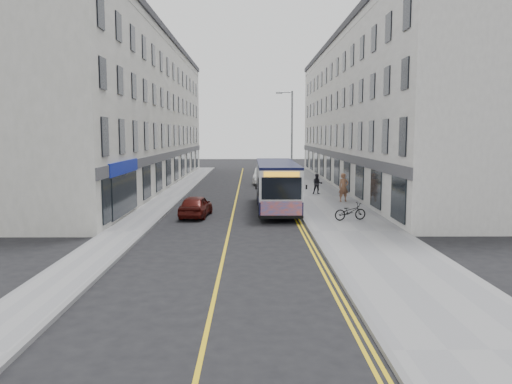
{
  "coord_description": "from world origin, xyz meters",
  "views": [
    {
      "loc": [
        1.07,
        -24.66,
        4.74
      ],
      "look_at": [
        1.36,
        2.22,
        1.6
      ],
      "focal_mm": 35.0,
      "sensor_mm": 36.0,
      "label": 1
    }
  ],
  "objects_px": {
    "bicycle": "(350,212)",
    "pedestrian_far": "(317,184)",
    "city_bus": "(276,184)",
    "pedestrian_near": "(344,187)",
    "car_maroon": "(196,206)",
    "streetlamp": "(291,138)",
    "car_white": "(264,176)"
  },
  "relations": [
    {
      "from": "bicycle",
      "to": "pedestrian_far",
      "type": "distance_m",
      "value": 11.75
    },
    {
      "from": "bicycle",
      "to": "car_maroon",
      "type": "relative_size",
      "value": 0.48
    },
    {
      "from": "pedestrian_far",
      "to": "car_white",
      "type": "xyz_separation_m",
      "value": [
        -3.91,
        8.94,
        -0.15
      ]
    },
    {
      "from": "streetlamp",
      "to": "pedestrian_far",
      "type": "height_order",
      "value": "streetlamp"
    },
    {
      "from": "car_maroon",
      "to": "streetlamp",
      "type": "bearing_deg",
      "value": -115.88
    },
    {
      "from": "pedestrian_near",
      "to": "car_white",
      "type": "height_order",
      "value": "pedestrian_near"
    },
    {
      "from": "streetlamp",
      "to": "pedestrian_far",
      "type": "xyz_separation_m",
      "value": [
        2.04,
        -0.5,
        -3.48
      ]
    },
    {
      "from": "city_bus",
      "to": "car_white",
      "type": "relative_size",
      "value": 2.23
    },
    {
      "from": "pedestrian_near",
      "to": "pedestrian_far",
      "type": "bearing_deg",
      "value": 93.9
    },
    {
      "from": "streetlamp",
      "to": "pedestrian_far",
      "type": "relative_size",
      "value": 5.08
    },
    {
      "from": "car_maroon",
      "to": "city_bus",
      "type": "bearing_deg",
      "value": -145.29
    },
    {
      "from": "streetlamp",
      "to": "pedestrian_near",
      "type": "height_order",
      "value": "streetlamp"
    },
    {
      "from": "streetlamp",
      "to": "car_maroon",
      "type": "bearing_deg",
      "value": -121.12
    },
    {
      "from": "pedestrian_far",
      "to": "car_white",
      "type": "bearing_deg",
      "value": 115.46
    },
    {
      "from": "city_bus",
      "to": "car_maroon",
      "type": "relative_size",
      "value": 2.77
    },
    {
      "from": "city_bus",
      "to": "pedestrian_near",
      "type": "relative_size",
      "value": 5.26
    },
    {
      "from": "pedestrian_near",
      "to": "pedestrian_far",
      "type": "height_order",
      "value": "pedestrian_near"
    },
    {
      "from": "city_bus",
      "to": "bicycle",
      "type": "height_order",
      "value": "city_bus"
    },
    {
      "from": "car_maroon",
      "to": "pedestrian_near",
      "type": "bearing_deg",
      "value": -144.59
    },
    {
      "from": "city_bus",
      "to": "car_white",
      "type": "distance_m",
      "value": 16.14
    },
    {
      "from": "pedestrian_near",
      "to": "car_maroon",
      "type": "height_order",
      "value": "pedestrian_near"
    },
    {
      "from": "pedestrian_far",
      "to": "city_bus",
      "type": "bearing_deg",
      "value": -114.4
    },
    {
      "from": "bicycle",
      "to": "pedestrian_far",
      "type": "xyz_separation_m",
      "value": [
        -0.21,
        11.74,
        0.32
      ]
    },
    {
      "from": "car_maroon",
      "to": "bicycle",
      "type": "bearing_deg",
      "value": 172.77
    },
    {
      "from": "city_bus",
      "to": "pedestrian_far",
      "type": "relative_size",
      "value": 6.53
    },
    {
      "from": "car_white",
      "to": "streetlamp",
      "type": "bearing_deg",
      "value": -71.11
    },
    {
      "from": "bicycle",
      "to": "pedestrian_near",
      "type": "xyz_separation_m",
      "value": [
        1.01,
        7.41,
        0.51
      ]
    },
    {
      "from": "streetlamp",
      "to": "pedestrian_far",
      "type": "distance_m",
      "value": 4.06
    },
    {
      "from": "bicycle",
      "to": "car_maroon",
      "type": "xyz_separation_m",
      "value": [
        -8.5,
        1.88,
        0.04
      ]
    },
    {
      "from": "streetlamp",
      "to": "city_bus",
      "type": "distance_m",
      "value": 8.28
    },
    {
      "from": "city_bus",
      "to": "pedestrian_far",
      "type": "bearing_deg",
      "value": 63.76
    },
    {
      "from": "pedestrian_near",
      "to": "city_bus",
      "type": "bearing_deg",
      "value": -160.97
    }
  ]
}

